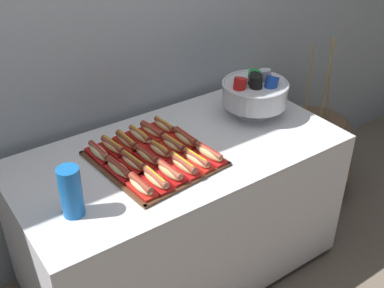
{
  "coord_description": "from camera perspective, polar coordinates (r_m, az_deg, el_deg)",
  "views": [
    {
      "loc": [
        -1.05,
        -1.61,
        2.03
      ],
      "look_at": [
        0.05,
        -0.03,
        0.82
      ],
      "focal_mm": 45.28,
      "sensor_mm": 36.0,
      "label": 1
    }
  ],
  "objects": [
    {
      "name": "hot_dog_12",
      "position": [
        2.24,
        -10.88,
        -1.03
      ],
      "size": [
        0.07,
        0.18,
        0.06
      ],
      "color": "red",
      "rests_on": "serving_tray"
    },
    {
      "name": "hot_dog_16",
      "position": [
        2.37,
        -4.7,
        1.52
      ],
      "size": [
        0.09,
        0.17,
        0.06
      ],
      "color": "red",
      "rests_on": "serving_tray"
    },
    {
      "name": "hot_dog_17",
      "position": [
        2.41,
        -3.27,
        2.09
      ],
      "size": [
        0.08,
        0.16,
        0.06
      ],
      "color": "red",
      "rests_on": "serving_tray"
    },
    {
      "name": "hot_dog_3",
      "position": [
        2.11,
        -1.04,
        -2.54
      ],
      "size": [
        0.07,
        0.18,
        0.07
      ],
      "color": "red",
      "rests_on": "serving_tray"
    },
    {
      "name": "serving_tray",
      "position": [
        2.22,
        -4.48,
        -1.75
      ],
      "size": [
        0.53,
        0.57,
        0.01
      ],
      "color": "#56331E",
      "rests_on": "buffet_table"
    },
    {
      "name": "hot_dog_0",
      "position": [
        2.01,
        -6.02,
        -4.95
      ],
      "size": [
        0.08,
        0.17,
        0.06
      ],
      "color": "red",
      "rests_on": "serving_tray"
    },
    {
      "name": "hot_dog_4",
      "position": [
        2.15,
        0.5,
        -1.89
      ],
      "size": [
        0.08,
        0.18,
        0.06
      ],
      "color": "red",
      "rests_on": "serving_tray"
    },
    {
      "name": "cup_stack",
      "position": [
        1.91,
        -14.07,
        -5.48
      ],
      "size": [
        0.09,
        0.09,
        0.21
      ],
      "color": "blue",
      "rests_on": "buffet_table"
    },
    {
      "name": "hot_dog_13",
      "position": [
        2.27,
        -9.27,
        -0.34
      ],
      "size": [
        0.09,
        0.18,
        0.06
      ],
      "color": "#B21414",
      "rests_on": "serving_tray"
    },
    {
      "name": "hot_dog_8",
      "position": [
        2.19,
        -5.31,
        -1.45
      ],
      "size": [
        0.07,
        0.18,
        0.06
      ],
      "color": "#B21414",
      "rests_on": "serving_tray"
    },
    {
      "name": "hot_dog_14",
      "position": [
        2.3,
        -7.7,
        0.29
      ],
      "size": [
        0.06,
        0.18,
        0.06
      ],
      "color": "red",
      "rests_on": "serving_tray"
    },
    {
      "name": "hot_dog_10",
      "position": [
        2.26,
        -2.23,
        -0.08
      ],
      "size": [
        0.08,
        0.16,
        0.06
      ],
      "color": "red",
      "rests_on": "serving_tray"
    },
    {
      "name": "hot_dog_11",
      "position": [
        2.3,
        -0.76,
        0.62
      ],
      "size": [
        0.07,
        0.17,
        0.07
      ],
      "color": "red",
      "rests_on": "serving_tray"
    },
    {
      "name": "hot_dog_6",
      "position": [
        2.12,
        -8.59,
        -2.94
      ],
      "size": [
        0.08,
        0.18,
        0.06
      ],
      "color": "red",
      "rests_on": "serving_tray"
    },
    {
      "name": "hot_dog_7",
      "position": [
        2.15,
        -6.92,
        -2.18
      ],
      "size": [
        0.08,
        0.18,
        0.06
      ],
      "color": "red",
      "rests_on": "serving_tray"
    },
    {
      "name": "hot_dog_9",
      "position": [
        2.22,
        -3.74,
        -0.81
      ],
      "size": [
        0.08,
        0.16,
        0.06
      ],
      "color": "#B21414",
      "rests_on": "serving_tray"
    },
    {
      "name": "floor_vase",
      "position": [
        3.28,
        13.64,
        -1.48
      ],
      "size": [
        0.56,
        0.56,
        1.1
      ],
      "color": "brown",
      "rests_on": "ground_plane"
    },
    {
      "name": "buffet_table",
      "position": [
        2.51,
        -1.45,
        -7.86
      ],
      "size": [
        1.58,
        0.8,
        0.79
      ],
      "color": "silver",
      "rests_on": "ground_plane"
    },
    {
      "name": "punch_bowl",
      "position": [
        2.54,
        7.44,
        6.11
      ],
      "size": [
        0.35,
        0.35,
        0.25
      ],
      "color": "silver",
      "rests_on": "buffet_table"
    },
    {
      "name": "ground_plane",
      "position": [
        2.8,
        -1.34,
        -14.37
      ],
      "size": [
        10.0,
        10.0,
        0.0
      ],
      "primitive_type": "plane",
      "color": "#7A6B5B"
    },
    {
      "name": "hot_dog_2",
      "position": [
        2.08,
        -2.64,
        -3.34
      ],
      "size": [
        0.08,
        0.17,
        0.06
      ],
      "color": "#B21414",
      "rests_on": "serving_tray"
    },
    {
      "name": "back_wall",
      "position": [
        2.47,
        -8.42,
        14.64
      ],
      "size": [
        6.0,
        0.1,
        2.6
      ],
      "primitive_type": "cube",
      "color": "#9EA8B2",
      "rests_on": "ground_plane"
    },
    {
      "name": "hot_dog_5",
      "position": [
        2.19,
        1.99,
        -1.13
      ],
      "size": [
        0.08,
        0.19,
        0.06
      ],
      "color": "red",
      "rests_on": "serving_tray"
    },
    {
      "name": "hot_dog_15",
      "position": [
        2.34,
        -6.18,
        0.93
      ],
      "size": [
        0.07,
        0.18,
        0.06
      ],
      "color": "red",
      "rests_on": "serving_tray"
    },
    {
      "name": "hot_dog_1",
      "position": [
        2.04,
        -4.3,
        -4.19
      ],
      "size": [
        0.08,
        0.18,
        0.06
      ],
      "color": "#B21414",
      "rests_on": "serving_tray"
    }
  ]
}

